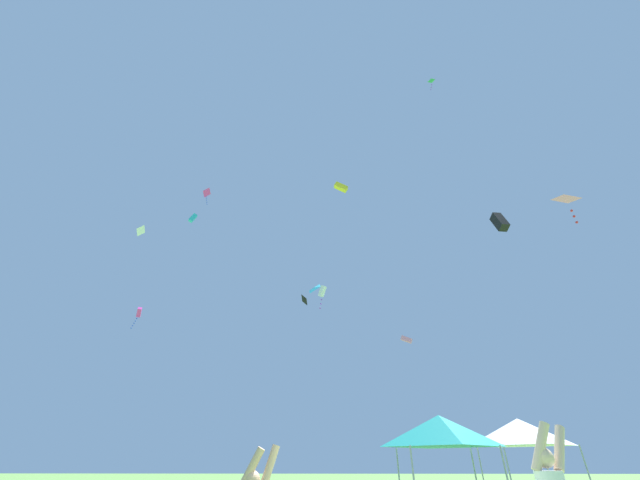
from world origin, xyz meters
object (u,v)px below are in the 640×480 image
object	(u,v)px
kite_white_diamond	(140,231)
kite_magenta_box	(139,313)
canopy_tent_white	(520,432)
kite_magenta_diamond	(207,193)
kite_cyan_box	(193,218)
kite_cyan_diamond	(314,288)
canopy_tent_teal	(441,431)
kite_black_box	(500,222)
kite_yellow_box	(341,187)
kite_pink_box	(406,339)
kite_pink_diamond	(567,199)
kite_white_box	(322,292)
kite_green_diamond	(431,81)
kite_black_diamond	(305,300)

from	to	relation	value
kite_white_diamond	kite_magenta_box	distance (m)	6.78
canopy_tent_white	kite_magenta_diamond	bearing A→B (deg)	142.67
kite_cyan_box	kite_cyan_diamond	distance (m)	15.15
canopy_tent_teal	kite_magenta_diamond	bearing A→B (deg)	131.84
canopy_tent_white	canopy_tent_teal	bearing A→B (deg)	-141.25
kite_cyan_diamond	kite_magenta_diamond	bearing A→B (deg)	-178.37
kite_white_diamond	kite_black_box	xyz separation A→B (m)	(24.38, -9.40, -5.93)
kite_black_box	kite_yellow_box	world-z (taller)	kite_yellow_box
kite_pink_box	kite_magenta_diamond	world-z (taller)	kite_magenta_diamond
kite_yellow_box	kite_cyan_diamond	bearing A→B (deg)	103.59
canopy_tent_teal	kite_pink_diamond	world-z (taller)	kite_pink_diamond
kite_yellow_box	kite_cyan_box	bearing A→B (deg)	149.24
kite_cyan_diamond	kite_pink_diamond	world-z (taller)	kite_pink_diamond
kite_white_box	kite_magenta_box	world-z (taller)	kite_magenta_box
kite_white_diamond	kite_pink_box	distance (m)	24.33
canopy_tent_teal	kite_magenta_diamond	world-z (taller)	kite_magenta_diamond
kite_cyan_box	kite_yellow_box	world-z (taller)	kite_cyan_box
canopy_tent_teal	kite_magenta_box	bearing A→B (deg)	142.90
canopy_tent_white	kite_pink_diamond	xyz separation A→B (m)	(10.31, 5.63, 15.50)
canopy_tent_teal	kite_yellow_box	xyz separation A→B (m)	(-2.36, 9.27, 17.56)
kite_black_box	kite_magenta_box	distance (m)	26.16
canopy_tent_teal	kite_cyan_diamond	distance (m)	24.27
kite_yellow_box	canopy_tent_white	bearing A→B (deg)	-44.48
kite_cyan_diamond	kite_magenta_diamond	world-z (taller)	kite_magenta_diamond
kite_white_diamond	kite_magenta_box	xyz separation A→B (m)	(0.75, 1.80, -6.49)
canopy_tent_white	kite_cyan_box	xyz separation A→B (m)	(-21.71, 15.34, 21.15)
kite_black_box	kite_cyan_diamond	distance (m)	20.13
kite_cyan_diamond	kite_green_diamond	bearing A→B (deg)	-55.86
kite_cyan_box	kite_magenta_box	bearing A→B (deg)	-95.92
kite_white_box	kite_pink_diamond	xyz separation A→B (m)	(18.04, 0.82, 7.50)
canopy_tent_teal	kite_white_diamond	size ratio (longest dim) A/B	3.92
kite_magenta_diamond	kite_green_diamond	bearing A→B (deg)	-32.40
kite_magenta_diamond	kite_black_box	bearing A→B (deg)	-36.33
kite_magenta_diamond	kite_magenta_box	distance (m)	17.07
kite_magenta_diamond	kite_green_diamond	distance (m)	26.16
canopy_tent_white	kite_black_box	world-z (taller)	kite_black_box
kite_cyan_box	kite_magenta_diamond	bearing A→B (deg)	49.85
canopy_tent_white	kite_magenta_box	distance (m)	26.20
kite_white_diamond	kite_black_diamond	size ratio (longest dim) A/B	1.14
canopy_tent_teal	kite_green_diamond	size ratio (longest dim) A/B	2.31
kite_green_diamond	kite_pink_diamond	distance (m)	13.57
kite_white_diamond	kite_yellow_box	distance (m)	17.03
canopy_tent_white	kite_magenta_box	size ratio (longest dim) A/B	1.84
kite_white_diamond	kite_black_diamond	world-z (taller)	kite_white_diamond
kite_black_box	kite_black_diamond	size ratio (longest dim) A/B	1.82
kite_pink_box	kite_green_diamond	distance (m)	21.40
kite_black_diamond	kite_yellow_box	bearing A→B (deg)	-54.20
kite_black_box	kite_magenta_box	size ratio (longest dim) A/B	0.71
canopy_tent_white	kite_pink_box	distance (m)	17.31
kite_magenta_diamond	kite_magenta_box	size ratio (longest dim) A/B	1.13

